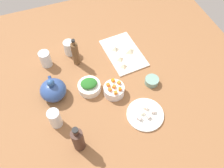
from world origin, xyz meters
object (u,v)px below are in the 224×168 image
at_px(teapot, 53,90).
at_px(drinking_glass_2, 55,118).
at_px(bottle_0, 78,140).
at_px(plate_tofu, 145,114).
at_px(cutting_board, 123,53).
at_px(drinking_glass_0, 45,59).
at_px(bowl_carrots, 114,90).
at_px(bowl_greens, 89,87).
at_px(bowl_small_side, 152,81).
at_px(drinking_glass_1, 69,48).
at_px(bottle_1, 75,53).

relative_size(teapot, drinking_glass_2, 1.37).
bearing_deg(teapot, bottle_0, -171.22).
xyz_separation_m(plate_tofu, teapot, (0.32, 0.46, 0.05)).
relative_size(cutting_board, bottle_0, 1.61).
height_order(cutting_board, drinking_glass_2, drinking_glass_2).
distance_m(cutting_board, teapot, 0.55).
distance_m(plate_tofu, drinking_glass_2, 0.51).
relative_size(bottle_0, drinking_glass_0, 1.93).
bearing_deg(bowl_carrots, bowl_greens, 59.52).
bearing_deg(drinking_glass_2, drinking_glass_0, -4.42).
relative_size(bowl_greens, drinking_glass_2, 1.10).
bearing_deg(plate_tofu, cutting_board, -6.86).
distance_m(bottle_0, drinking_glass_2, 0.19).
xyz_separation_m(cutting_board, bowl_greens, (-0.20, 0.31, 0.02)).
height_order(teapot, drinking_glass_0, teapot).
distance_m(plate_tofu, bowl_carrots, 0.24).
xyz_separation_m(bowl_greens, bowl_small_side, (-0.09, -0.38, -0.01)).
xyz_separation_m(drinking_glass_1, drinking_glass_2, (-0.49, 0.20, 0.01)).
bearing_deg(bowl_carrots, plate_tofu, -150.01).
xyz_separation_m(plate_tofu, bowl_carrots, (0.20, 0.12, 0.03)).
bearing_deg(teapot, bowl_greens, -99.14).
height_order(plate_tofu, bottle_1, bottle_1).
relative_size(plate_tofu, bottle_0, 1.00).
distance_m(bowl_small_side, drinking_glass_0, 0.70).
bearing_deg(drinking_glass_1, drinking_glass_0, 105.05).
distance_m(cutting_board, bottle_1, 0.34).
bearing_deg(bottle_1, bowl_greens, -176.32).
height_order(plate_tofu, bowl_carrots, bowl_carrots).
relative_size(teapot, bottle_0, 0.81).
height_order(drinking_glass_0, drinking_glass_2, drinking_glass_2).
distance_m(cutting_board, bowl_small_side, 0.30).
bearing_deg(bottle_0, bowl_carrots, -48.84).
distance_m(bowl_greens, bowl_carrots, 0.15).
bearing_deg(cutting_board, teapot, 108.04).
distance_m(bowl_carrots, drinking_glass_2, 0.38).
bearing_deg(bottle_0, bottle_1, -13.96).
height_order(bowl_small_side, drinking_glass_2, drinking_glass_2).
xyz_separation_m(teapot, bottle_0, (-0.36, -0.06, 0.03)).
bearing_deg(drinking_glass_0, bowl_small_side, -122.69).
bearing_deg(plate_tofu, bowl_carrots, 29.99).
height_order(plate_tofu, drinking_glass_2, drinking_glass_2).
bearing_deg(bowl_carrots, drinking_glass_1, 22.22).
bearing_deg(plate_tofu, bowl_small_side, -34.60).
height_order(cutting_board, bottle_1, bottle_1).
relative_size(bowl_greens, bowl_carrots, 1.10).
distance_m(bowl_carrots, teapot, 0.36).
relative_size(cutting_board, drinking_glass_1, 3.34).
relative_size(plate_tofu, drinking_glass_0, 1.94).
distance_m(bowl_carrots, bottle_0, 0.39).
distance_m(teapot, drinking_glass_2, 0.19).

